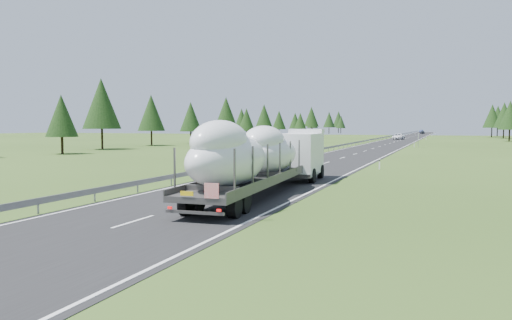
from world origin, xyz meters
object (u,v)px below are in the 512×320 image
(distant_van, at_px, (399,137))
(distant_car_dark, at_px, (422,132))
(highway_sign, at_px, (418,138))
(boat_truck, at_px, (263,155))
(distant_car_blue, at_px, (421,131))

(distant_van, relative_size, distant_car_dark, 1.31)
(highway_sign, bearing_deg, boat_truck, -94.13)
(distant_van, bearing_deg, distant_car_dark, 93.90)
(distant_van, relative_size, distant_car_blue, 1.26)
(highway_sign, xyz_separation_m, distant_van, (-8.41, 52.94, -0.97))
(highway_sign, xyz_separation_m, distant_car_blue, (-9.23, 196.32, -1.02))
(boat_truck, relative_size, distant_car_dark, 4.51)
(boat_truck, distance_m, distant_van, 122.85)
(highway_sign, relative_size, distant_van, 0.43)
(highway_sign, relative_size, distant_car_dark, 0.56)
(boat_truck, relative_size, distant_van, 3.44)
(highway_sign, xyz_separation_m, distant_car_dark, (-6.57, 153.06, -1.02))
(boat_truck, height_order, distant_car_blue, boat_truck)
(highway_sign, height_order, distant_car_dark, highway_sign)
(highway_sign, height_order, distant_car_blue, highway_sign)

